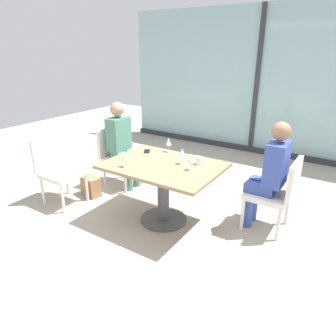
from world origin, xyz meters
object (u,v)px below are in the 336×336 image
object	(u,v)px
wine_glass_2	(191,158)
person_far_right	(270,171)
person_far_left	(122,141)
wine_glass_1	(182,153)
chair_far_right	(278,191)
chair_far_left	(117,153)
coffee_cup	(199,161)
cell_phone_on_table	(147,151)
wine_glass_3	(168,142)
handbag_0	(91,186)
dining_table_main	(163,178)
wine_glass_0	(125,155)
chair_side_end	(57,167)

from	to	relation	value
wine_glass_2	person_far_right	bearing A→B (deg)	34.99
person_far_left	wine_glass_1	bearing A→B (deg)	-17.45
person_far_right	chair_far_right	bearing A→B (deg)	0.00
chair_far_left	coffee_cup	size ratio (longest dim) A/B	9.67
chair_far_right	cell_phone_on_table	xyz separation A→B (m)	(-1.60, -0.25, 0.24)
wine_glass_3	cell_phone_on_table	xyz separation A→B (m)	(-0.23, -0.14, -0.13)
chair_far_right	person_far_right	size ratio (longest dim) A/B	0.69
chair_far_left	wine_glass_1	xyz separation A→B (m)	(1.34, -0.39, 0.37)
cell_phone_on_table	handbag_0	bearing A→B (deg)	166.01
dining_table_main	wine_glass_0	bearing A→B (deg)	-136.75
wine_glass_1	wine_glass_0	bearing A→B (deg)	-138.69
coffee_cup	dining_table_main	bearing A→B (deg)	-147.54
coffee_cup	handbag_0	size ratio (longest dim) A/B	0.30
wine_glass_2	wine_glass_3	bearing A→B (deg)	144.45
wine_glass_1	wine_glass_2	bearing A→B (deg)	-31.45
cell_phone_on_table	wine_glass_0	bearing A→B (deg)	-109.99
chair_far_left	wine_glass_0	size ratio (longest dim) A/B	4.70
dining_table_main	wine_glass_3	size ratio (longest dim) A/B	7.00
wine_glass_3	chair_side_end	bearing A→B (deg)	-149.35
wine_glass_2	cell_phone_on_table	size ratio (longest dim) A/B	1.28
person_far_right	wine_glass_2	xyz separation A→B (m)	(-0.71, -0.50, 0.16)
wine_glass_2	cell_phone_on_table	world-z (taller)	wine_glass_2
wine_glass_1	wine_glass_3	world-z (taller)	same
chair_far_left	wine_glass_1	world-z (taller)	wine_glass_1
chair_side_end	wine_glass_1	distance (m)	1.73
chair_far_left	wine_glass_2	xyz separation A→B (m)	(1.52, -0.50, 0.37)
wine_glass_0	person_far_left	bearing A→B (deg)	132.95
person_far_left	wine_glass_2	distance (m)	1.51
chair_far_left	wine_glass_3	bearing A→B (deg)	-6.47
person_far_right	person_far_left	bearing A→B (deg)	180.00
wine_glass_0	wine_glass_3	size ratio (longest dim) A/B	1.00
chair_side_end	cell_phone_on_table	xyz separation A→B (m)	(1.03, 0.61, 0.24)
wine_glass_1	wine_glass_2	world-z (taller)	same
chair_far_right	handbag_0	size ratio (longest dim) A/B	2.90
wine_glass_3	person_far_left	bearing A→B (deg)	172.73
wine_glass_2	person_far_left	bearing A→B (deg)	160.58
coffee_cup	cell_phone_on_table	size ratio (longest dim) A/B	0.62
person_far_left	coffee_cup	size ratio (longest dim) A/B	14.00
chair_far_right	person_far_left	world-z (taller)	person_far_left
person_far_right	wine_glass_1	bearing A→B (deg)	-156.55
wine_glass_2	handbag_0	bearing A→B (deg)	-179.34
handbag_0	wine_glass_1	bearing A→B (deg)	17.46
chair_side_end	wine_glass_0	size ratio (longest dim) A/B	4.70
cell_phone_on_table	wine_glass_1	bearing A→B (deg)	-44.42
chair_far_right	handbag_0	xyz separation A→B (m)	(-2.41, -0.52, -0.36)
dining_table_main	coffee_cup	xyz separation A→B (m)	(0.34, 0.22, 0.22)
dining_table_main	handbag_0	size ratio (longest dim) A/B	4.32
wine_glass_0	coffee_cup	xyz separation A→B (m)	(0.65, 0.51, -0.09)
person_far_right	coffee_cup	distance (m)	0.78
person_far_left	cell_phone_on_table	bearing A→B (deg)	-21.78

